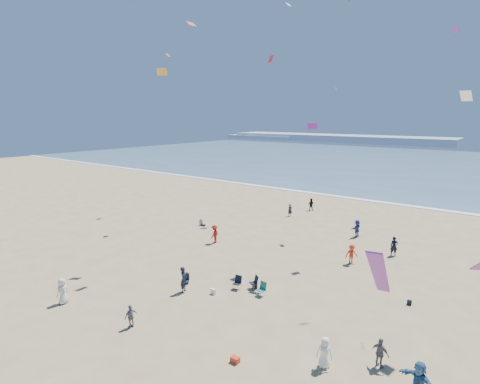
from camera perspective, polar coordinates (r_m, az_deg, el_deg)
The scene contains 13 objects.
ground at distance 22.70m, azimuth -17.80°, elevation -22.50°, with size 220.00×220.00×0.00m, color tan.
ocean at distance 107.30m, azimuth 28.29°, elevation 3.46°, with size 220.00×100.00×0.06m, color #476B84.
surf_line at distance 58.94m, azimuth 20.54°, elevation -1.44°, with size 220.00×1.20×0.08m, color white.
headland_far at distance 195.99m, azimuth 14.31°, elevation 7.97°, with size 110.00×20.00×3.20m, color #7A8EA8.
headland_near at distance 210.51m, azimuth 3.59°, elevation 8.35°, with size 40.00×14.00×2.00m, color #7A8EA8.
standing_flyers at distance 29.33m, azimuth 9.27°, elevation -12.00°, with size 29.08×41.01×1.92m.
seated_group at distance 25.21m, azimuth -2.81°, elevation -17.12°, with size 26.65×21.85×0.84m.
chair_cluster at distance 27.91m, azimuth 1.58°, elevation -13.95°, with size 2.67×1.57×1.00m.
white_tote at distance 27.70m, azimuth -4.09°, elevation -14.88°, with size 0.35×0.20×0.40m, color white.
black_backpack at distance 28.39m, azimuth 2.28°, elevation -14.19°, with size 0.30×0.22×0.38m, color black.
cooler at distance 21.16m, azimuth -0.76°, elevation -24.18°, with size 0.45×0.30×0.30m, color red.
navy_bag at distance 28.65m, azimuth 24.41°, elevation -15.07°, with size 0.28×0.18×0.34m, color black.
kites_aloft at distance 23.48m, azimuth 21.54°, elevation 14.75°, with size 46.15×42.69×25.36m.
Camera 1 is at (15.85, -10.38, 12.49)m, focal length 28.00 mm.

